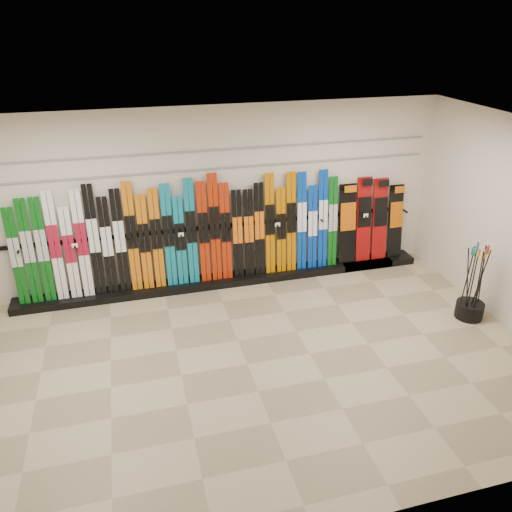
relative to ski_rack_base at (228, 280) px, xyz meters
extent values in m
plane|color=gray|center=(-0.22, -2.28, -0.06)|extent=(8.00, 8.00, 0.00)
plane|color=beige|center=(-0.22, 0.22, 1.44)|extent=(8.00, 0.00, 8.00)
plane|color=silver|center=(-0.22, -2.28, 2.94)|extent=(8.00, 8.00, 0.00)
cube|color=black|center=(0.00, 0.00, 0.00)|extent=(8.00, 0.40, 0.12)
cube|color=#0A5A13|center=(-3.28, 0.03, 0.84)|extent=(0.17, 0.18, 1.56)
cube|color=#0A5A13|center=(-3.09, 0.04, 0.90)|extent=(0.17, 0.19, 1.68)
cube|color=#0A5A13|center=(-2.89, 0.04, 0.90)|extent=(0.17, 0.19, 1.68)
cube|color=white|center=(-2.70, 0.04, 0.94)|extent=(0.17, 0.20, 1.76)
cube|color=white|center=(-2.50, 0.03, 0.81)|extent=(0.17, 0.18, 1.50)
cube|color=white|center=(-2.30, 0.04, 0.93)|extent=(0.17, 0.20, 1.75)
cube|color=black|center=(-2.12, 0.05, 0.97)|extent=(0.17, 0.21, 1.81)
cube|color=black|center=(-1.93, 0.04, 0.86)|extent=(0.17, 0.19, 1.60)
cube|color=black|center=(-1.73, 0.04, 0.91)|extent=(0.17, 0.20, 1.71)
cube|color=#D0690E|center=(-1.54, 0.05, 0.96)|extent=(0.17, 0.21, 1.81)
cube|color=#D0690E|center=(-1.35, 0.03, 0.86)|extent=(0.17, 0.19, 1.59)
cube|color=#D0690E|center=(-1.15, 0.04, 0.90)|extent=(0.17, 0.19, 1.67)
cube|color=#0D7793|center=(-0.96, 0.04, 0.92)|extent=(0.17, 0.20, 1.73)
cube|color=#0D7793|center=(-0.77, 0.03, 0.82)|extent=(0.17, 0.18, 1.52)
cube|color=#0D7793|center=(-0.59, 0.05, 0.95)|extent=(0.17, 0.21, 1.78)
cube|color=#B02507|center=(-0.38, 0.04, 0.92)|extent=(0.17, 0.20, 1.72)
cube|color=#B02507|center=(-0.19, 0.05, 0.98)|extent=(0.17, 0.21, 1.84)
cube|color=#B02507|center=(-0.01, 0.04, 0.89)|extent=(0.17, 0.19, 1.67)
cube|color=black|center=(0.19, 0.03, 0.83)|extent=(0.17, 0.18, 1.53)
cube|color=black|center=(0.39, 0.03, 0.82)|extent=(0.17, 0.18, 1.52)
cube|color=black|center=(0.58, 0.04, 0.87)|extent=(0.17, 0.19, 1.62)
cube|color=#BF6800|center=(0.76, 0.04, 0.94)|extent=(0.17, 0.20, 1.76)
cube|color=#BF6800|center=(0.96, 0.03, 0.81)|extent=(0.17, 0.18, 1.51)
cube|color=#BF6800|center=(1.15, 0.04, 0.94)|extent=(0.17, 0.20, 1.76)
cube|color=#063BAF|center=(1.34, 0.04, 0.93)|extent=(0.17, 0.20, 1.74)
cube|color=#063BAF|center=(1.54, 0.03, 0.81)|extent=(0.17, 0.18, 1.50)
cube|color=#063BAF|center=(1.73, 0.04, 0.93)|extent=(0.17, 0.20, 1.75)
cube|color=#0A5A13|center=(1.92, 0.04, 0.87)|extent=(0.17, 0.19, 1.62)
cube|color=black|center=(2.23, 0.07, 0.78)|extent=(0.32, 0.22, 1.45)
cube|color=#990C0C|center=(2.54, 0.08, 0.83)|extent=(0.28, 0.24, 1.54)
cube|color=#990C0C|center=(2.87, 0.07, 0.81)|extent=(0.28, 0.23, 1.50)
cube|color=black|center=(3.19, 0.07, 0.74)|extent=(0.28, 0.21, 1.36)
cylinder|color=black|center=(3.38, -2.04, 0.07)|extent=(0.42, 0.42, 0.25)
cylinder|color=black|center=(3.39, -2.10, 0.55)|extent=(0.08, 0.13, 1.18)
cylinder|color=black|center=(3.32, -2.17, 0.55)|extent=(0.08, 0.02, 1.18)
cylinder|color=black|center=(3.38, -1.93, 0.55)|extent=(0.11, 0.13, 1.17)
cylinder|color=black|center=(3.22, -2.05, 0.55)|extent=(0.15, 0.12, 1.17)
cylinder|color=black|center=(3.48, -2.03, 0.55)|extent=(0.07, 0.07, 1.18)
cylinder|color=black|center=(3.27, -2.10, 0.55)|extent=(0.03, 0.02, 1.18)
cylinder|color=black|center=(3.23, -2.01, 0.55)|extent=(0.15, 0.10, 1.17)
cylinder|color=black|center=(3.43, -2.06, 0.55)|extent=(0.04, 0.02, 1.18)
cube|color=gray|center=(-0.22, 0.20, 1.94)|extent=(7.60, 0.02, 0.03)
cube|color=gray|center=(-0.22, 0.20, 2.24)|extent=(7.60, 0.02, 0.03)
camera|label=1|loc=(-1.51, -7.52, 4.18)|focal=35.00mm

